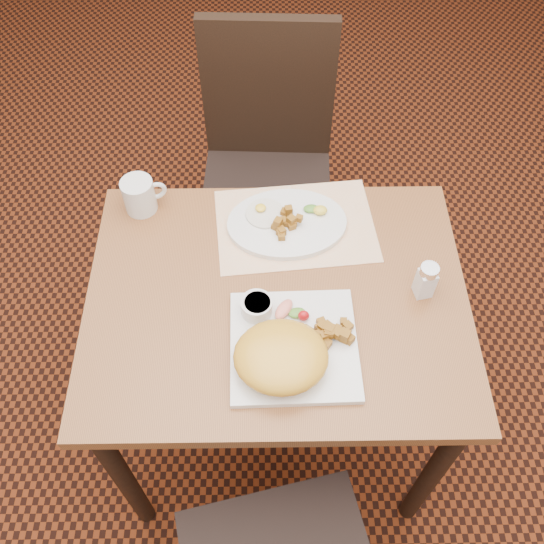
{
  "coord_description": "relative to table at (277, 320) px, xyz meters",
  "views": [
    {
      "loc": [
        -0.02,
        -0.78,
        1.94
      ],
      "look_at": [
        -0.01,
        0.02,
        0.82
      ],
      "focal_mm": 40.0,
      "sensor_mm": 36.0,
      "label": 1
    }
  ],
  "objects": [
    {
      "name": "garnish_sq",
      "position": [
        0.03,
        -0.06,
        0.14
      ],
      "size": [
        0.09,
        0.07,
        0.03
      ],
      "color": "#387223",
      "rests_on": "plate_square"
    },
    {
      "name": "ramekin",
      "position": [
        -0.05,
        -0.05,
        0.15
      ],
      "size": [
        0.07,
        0.07,
        0.04
      ],
      "color": "silver",
      "rests_on": "plate_square"
    },
    {
      "name": "chair_far",
      "position": [
        -0.02,
        0.69,
        -0.1
      ],
      "size": [
        0.44,
        0.45,
        0.97
      ],
      "rotation": [
        0.0,
        0.0,
        3.1
      ],
      "color": "black",
      "rests_on": "ground"
    },
    {
      "name": "plate_oval",
      "position": [
        0.03,
        0.21,
        0.12
      ],
      "size": [
        0.32,
        0.25,
        0.02
      ],
      "primitive_type": null,
      "rotation": [
        0.0,
        0.0,
        0.07
      ],
      "color": "silver",
      "rests_on": "placemat"
    },
    {
      "name": "home_fries_ov",
      "position": [
        0.02,
        0.2,
        0.14
      ],
      "size": [
        0.08,
        0.11,
        0.04
      ],
      "color": "#9D6619",
      "rests_on": "plate_oval"
    },
    {
      "name": "home_fries_sq",
      "position": [
        0.12,
        -0.12,
        0.14
      ],
      "size": [
        0.12,
        0.09,
        0.04
      ],
      "color": "#9D6619",
      "rests_on": "plate_square"
    },
    {
      "name": "coffee_mug",
      "position": [
        -0.35,
        0.28,
        0.16
      ],
      "size": [
        0.11,
        0.08,
        0.09
      ],
      "color": "silver",
      "rests_on": "table"
    },
    {
      "name": "plate_square",
      "position": [
        0.03,
        -0.14,
        0.12
      ],
      "size": [
        0.29,
        0.29,
        0.02
      ],
      "primitive_type": "cube",
      "rotation": [
        0.0,
        0.0,
        0.02
      ],
      "color": "silver",
      "rests_on": "table"
    },
    {
      "name": "fried_egg",
      "position": [
        -0.03,
        0.24,
        0.13
      ],
      "size": [
        0.1,
        0.1,
        0.02
      ],
      "color": "white",
      "rests_on": "plate_oval"
    },
    {
      "name": "hollandaise_mound",
      "position": [
        0.0,
        -0.19,
        0.16
      ],
      "size": [
        0.2,
        0.18,
        0.07
      ],
      "color": "gold",
      "rests_on": "plate_square"
    },
    {
      "name": "garnish_ov",
      "position": [
        0.11,
        0.25,
        0.14
      ],
      "size": [
        0.06,
        0.04,
        0.02
      ],
      "color": "#387223",
      "rests_on": "plate_oval"
    },
    {
      "name": "placemat",
      "position": [
        0.05,
        0.22,
        0.11
      ],
      "size": [
        0.42,
        0.32,
        0.0
      ],
      "primitive_type": "cube",
      "rotation": [
        0.0,
        0.0,
        0.1
      ],
      "color": "white",
      "rests_on": "table"
    },
    {
      "name": "salt_shaker",
      "position": [
        0.34,
        0.01,
        0.16
      ],
      "size": [
        0.05,
        0.05,
        0.1
      ],
      "color": "white",
      "rests_on": "table"
    },
    {
      "name": "ground",
      "position": [
        0.0,
        0.0,
        -0.64
      ],
      "size": [
        8.0,
        8.0,
        0.0
      ],
      "primitive_type": "plane",
      "color": "black",
      "rests_on": "ground"
    },
    {
      "name": "table",
      "position": [
        0.0,
        0.0,
        0.0
      ],
      "size": [
        0.9,
        0.7,
        0.75
      ],
      "color": "brown",
      "rests_on": "ground"
    }
  ]
}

